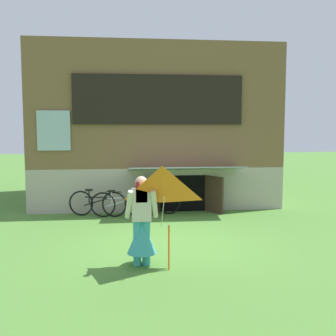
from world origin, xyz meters
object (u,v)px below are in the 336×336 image
(bicycle_silver, at_px, (120,204))
(bicycle_black, at_px, (97,203))
(kite, at_px, (162,194))
(person, at_px, (142,228))
(bicycle_yellow, at_px, (153,202))

(bicycle_silver, xyz_separation_m, bicycle_black, (-0.62, 0.18, 0.00))
(kite, relative_size, bicycle_black, 1.08)
(person, bearing_deg, kite, -78.99)
(kite, height_order, bicycle_yellow, kite)
(bicycle_silver, bearing_deg, person, -76.82)
(kite, distance_m, bicycle_silver, 4.64)
(bicycle_yellow, distance_m, bicycle_silver, 0.94)
(bicycle_yellow, bearing_deg, bicycle_black, 171.19)
(person, xyz_separation_m, bicycle_black, (-1.03, 4.12, -0.30))
(bicycle_yellow, xyz_separation_m, bicycle_silver, (-0.91, -0.21, 0.00))
(bicycle_silver, bearing_deg, kite, -73.54)
(person, relative_size, bicycle_yellow, 0.99)
(kite, distance_m, bicycle_yellow, 4.79)
(bicycle_silver, distance_m, bicycle_black, 0.65)
(person, relative_size, kite, 0.92)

